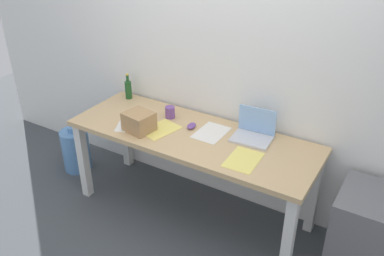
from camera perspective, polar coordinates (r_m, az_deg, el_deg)
The scene contains 14 objects.
ground_plane at distance 3.60m, azimuth 0.00°, elevation -11.23°, with size 8.00×8.00×0.00m, color #42474C.
back_wall at distance 3.27m, azimuth 3.77°, elevation 10.65°, with size 5.20×0.08×2.60m, color white.
desk at distance 3.22m, azimuth 0.00°, elevation -2.28°, with size 1.95×0.70×0.75m.
laptop_right at distance 3.12m, azimuth 8.45°, elevation -0.62°, with size 0.30×0.23×0.22m.
beer_bottle at distance 3.75m, azimuth -8.76°, elevation 5.32°, with size 0.06×0.06×0.23m.
computer_mouse at distance 3.24m, azimuth -0.07°, elevation 0.31°, with size 0.06×0.10×0.03m, color #724799.
cardboard_box at distance 3.21m, azimuth -7.31°, elevation 0.88°, with size 0.21×0.19×0.15m, color tan.
coffee_mug at distance 3.39m, azimuth -3.04°, elevation 2.19°, with size 0.08×0.08×0.10m, color #724799.
paper_sheet_front_left at distance 3.35m, azimuth -8.30°, elevation 0.66°, with size 0.21×0.30×0.00m, color white.
paper_sheet_near_back at distance 3.19m, azimuth 2.67°, elevation -0.63°, with size 0.21×0.30×0.00m, color white.
paper_sheet_front_right at distance 2.88m, azimuth 7.08°, elevation -4.36°, with size 0.21×0.30×0.00m, color #F4E06B.
paper_yellow_folder at distance 3.24m, azimuth -4.43°, elevation -0.18°, with size 0.21×0.30×0.00m, color #F4E06B.
water_cooler_jug at distance 4.15m, azimuth -15.68°, elevation -2.90°, with size 0.26×0.26×0.46m.
filing_cabinet at distance 3.15m, azimuth 22.48°, elevation -13.27°, with size 0.40×0.48×0.65m, color slate.
Camera 1 is at (1.42, -2.36, 2.32)m, focal length 38.74 mm.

